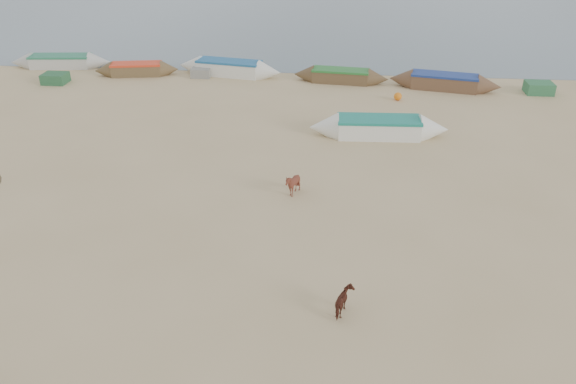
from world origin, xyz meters
name	(u,v)px	position (x,y,z in m)	size (l,w,h in m)	color
ground	(276,285)	(0.00, 0.00, 0.00)	(140.00, 140.00, 0.00)	tan
calf_front	(293,184)	(0.03, 5.65, 0.47)	(0.75, 0.84, 0.93)	brown
calf_right	(345,302)	(2.03, -1.07, 0.38)	(0.75, 0.64, 0.75)	#52261A
near_canoe	(379,127)	(3.61, 11.86, 0.46)	(6.58, 1.44, 0.91)	white
waterline_canoes	(304,74)	(-0.48, 20.53, 0.42)	(58.06, 4.76, 0.94)	brown
beach_clutter	(363,81)	(3.10, 19.69, 0.30)	(45.24, 4.29, 0.64)	#295C37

